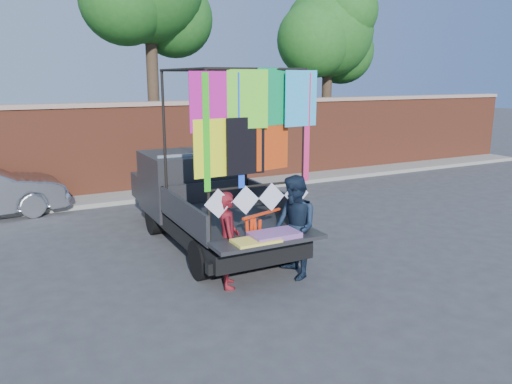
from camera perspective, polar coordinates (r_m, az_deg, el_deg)
name	(u,v)px	position (r m, az deg, el deg)	size (l,w,h in m)	color
ground	(237,275)	(8.64, -2.15, -9.45)	(90.00, 90.00, 0.00)	#38383A
brick_wall	(133,147)	(14.76, -13.85, 4.97)	(30.00, 0.45, 2.61)	brown
curb	(142,195)	(14.32, -12.91, -0.38)	(30.00, 1.20, 0.12)	gray
tree_right	(330,35)	(18.87, 8.48, 17.32)	(4.20, 3.30, 6.62)	#38281C
pickup_truck	(199,197)	(10.45, -6.55, -0.53)	(2.18, 5.46, 3.44)	black
woman	(228,240)	(7.95, -3.27, -5.46)	(0.57, 0.38, 1.57)	maroon
man	(294,227)	(8.31, 4.41, -4.05)	(0.84, 0.66, 1.73)	#152236
streamer_bundle	(257,225)	(8.01, 0.11, -3.81)	(0.82, 0.32, 0.60)	red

